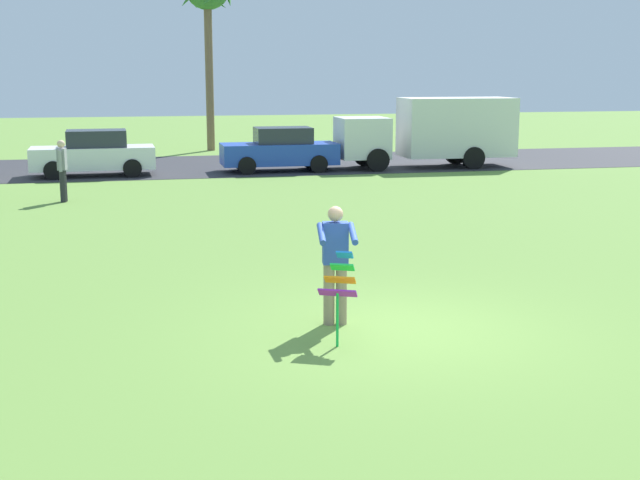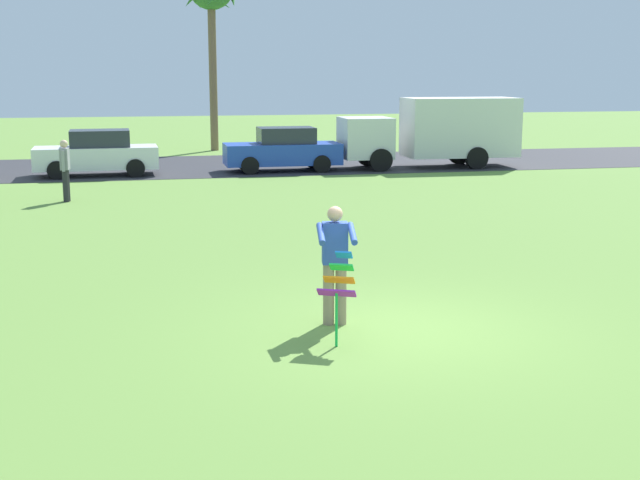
# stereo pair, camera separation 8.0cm
# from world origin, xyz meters

# --- Properties ---
(ground_plane) EXTENTS (120.00, 120.00, 0.00)m
(ground_plane) POSITION_xyz_m (0.00, 0.00, 0.00)
(ground_plane) COLOR olive
(road_strip) EXTENTS (120.00, 8.00, 0.01)m
(road_strip) POSITION_xyz_m (0.00, 21.99, 0.01)
(road_strip) COLOR #2D2D33
(road_strip) RESTS_ON ground
(person_kite_flyer) EXTENTS (0.61, 0.70, 1.73)m
(person_kite_flyer) POSITION_xyz_m (-0.77, 0.43, 0.95)
(person_kite_flyer) COLOR gray
(person_kite_flyer) RESTS_ON ground
(kite_held) EXTENTS (0.60, 0.73, 1.21)m
(kite_held) POSITION_xyz_m (-0.91, -0.41, 0.82)
(kite_held) COLOR blue
(kite_held) RESTS_ON ground
(parked_car_white) EXTENTS (4.24, 1.92, 1.60)m
(parked_car_white) POSITION_xyz_m (-4.79, 19.59, 0.77)
(parked_car_white) COLOR white
(parked_car_white) RESTS_ON ground
(parked_car_blue) EXTENTS (4.20, 1.84, 1.60)m
(parked_car_blue) POSITION_xyz_m (1.80, 19.59, 0.77)
(parked_car_blue) COLOR #2347B7
(parked_car_blue) RESTS_ON ground
(parked_truck_white_box) EXTENTS (6.73, 2.18, 2.62)m
(parked_truck_white_box) POSITION_xyz_m (7.79, 19.59, 1.41)
(parked_truck_white_box) COLOR silver
(parked_truck_white_box) RESTS_ON ground
(person_walker_near) EXTENTS (0.26, 0.57, 1.73)m
(person_walker_near) POSITION_xyz_m (-5.42, 13.57, 0.93)
(person_walker_near) COLOR #26262B
(person_walker_near) RESTS_ON ground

